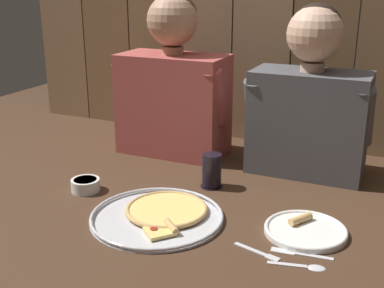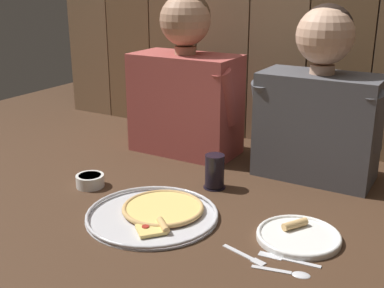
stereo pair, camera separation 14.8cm
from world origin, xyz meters
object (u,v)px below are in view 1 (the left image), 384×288
object	(u,v)px
pizza_tray	(160,214)
diner_left	(173,83)
diner_right	(310,99)
dipping_bowl	(85,184)
drinking_glass	(212,171)
dinner_plate	(305,230)

from	to	relation	value
pizza_tray	diner_left	bearing A→B (deg)	112.17
pizza_tray	diner_right	bearing A→B (deg)	59.87
dipping_bowl	diner_left	bearing A→B (deg)	78.55
dipping_bowl	diner_right	world-z (taller)	diner_right
pizza_tray	dipping_bowl	xyz separation A→B (m)	(-0.31, 0.07, 0.01)
pizza_tray	drinking_glass	xyz separation A→B (m)	(0.05, 0.26, 0.05)
drinking_glass	diner_left	bearing A→B (deg)	135.60
drinking_glass	diner_left	size ratio (longest dim) A/B	0.19
diner_left	drinking_glass	bearing A→B (deg)	-44.40
dipping_bowl	diner_left	world-z (taller)	diner_left
dinner_plate	diner_left	distance (m)	0.81
dinner_plate	diner_left	bearing A→B (deg)	143.96
dinner_plate	dipping_bowl	xyz separation A→B (m)	(-0.71, -0.01, 0.01)
pizza_tray	diner_left	distance (m)	0.63
pizza_tray	diner_left	size ratio (longest dim) A/B	0.63
diner_right	pizza_tray	bearing A→B (deg)	-120.13
diner_left	diner_right	world-z (taller)	diner_left
dipping_bowl	diner_right	size ratio (longest dim) A/B	0.16
dinner_plate	diner_left	xyz separation A→B (m)	(-0.62, 0.45, 0.27)
dinner_plate	diner_right	xyz separation A→B (m)	(-0.10, 0.45, 0.26)
pizza_tray	drinking_glass	distance (m)	0.27
diner_right	dinner_plate	bearing A→B (deg)	-77.79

